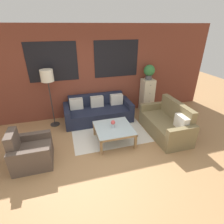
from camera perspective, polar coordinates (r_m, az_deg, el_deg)
name	(u,v)px	position (r m, az deg, el deg)	size (l,w,h in m)	color
ground_plane	(107,161)	(4.09, -1.70, -15.74)	(16.00, 16.00, 0.00)	#AD7F51
wall_back_brick	(87,73)	(5.59, -8.30, 12.41)	(8.40, 0.09, 2.80)	brown
rug	(108,130)	(5.12, -1.24, -5.91)	(2.07, 1.74, 0.00)	silver
couch_dark	(98,112)	(5.56, -4.53, 0.16)	(2.08, 0.88, 0.78)	#1E2338
settee_vintage	(167,124)	(5.04, 17.38, -3.76)	(0.80, 1.61, 0.92)	olive
armchair_corner	(31,153)	(4.26, -24.97, -11.91)	(0.80, 0.79, 0.84)	brown
coffee_table	(114,129)	(4.47, 0.56, -5.71)	(0.93, 0.93, 0.42)	silver
floor_lamp	(47,78)	(5.12, -20.35, 10.23)	(0.34, 0.34, 1.69)	#2D2D2D
drawer_cabinet	(147,95)	(6.18, 11.32, 5.36)	(0.40, 0.40, 1.13)	beige
potted_plant	(149,71)	(5.93, 12.05, 12.91)	(0.36, 0.36, 0.48)	#47474C
flower_vase	(113,123)	(4.38, 0.34, -3.74)	(0.11, 0.11, 0.20)	#ADBCC6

